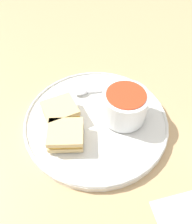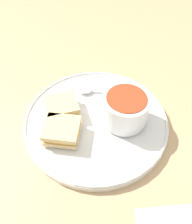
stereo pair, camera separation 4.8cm
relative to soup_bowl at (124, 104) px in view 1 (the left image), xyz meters
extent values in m
plane|color=tan|center=(-0.06, 0.00, -0.05)|extent=(2.40, 2.40, 0.00)
cylinder|color=white|center=(-0.06, 0.00, -0.05)|extent=(0.33, 0.33, 0.02)
torus|color=white|center=(-0.06, 0.00, -0.04)|extent=(0.33, 0.33, 0.01)
cylinder|color=white|center=(0.00, 0.00, -0.03)|extent=(0.06, 0.06, 0.01)
cylinder|color=white|center=(0.00, 0.00, 0.00)|extent=(0.10, 0.10, 0.07)
cylinder|color=red|center=(0.00, 0.00, 0.03)|extent=(0.08, 0.08, 0.01)
cube|color=silver|center=(-0.03, 0.08, -0.03)|extent=(0.10, 0.01, 0.00)
ellipsoid|color=silver|center=(-0.09, 0.08, -0.03)|extent=(0.04, 0.03, 0.01)
cube|color=#DBBC7F|center=(-0.14, 0.01, -0.03)|extent=(0.09, 0.09, 0.01)
cube|color=gold|center=(-0.14, 0.01, -0.02)|extent=(0.08, 0.08, 0.01)
cube|color=#DBBC7F|center=(-0.14, 0.01, -0.01)|extent=(0.09, 0.09, 0.01)
cube|color=#DBBC7F|center=(-0.13, -0.06, -0.03)|extent=(0.08, 0.07, 0.01)
cube|color=gold|center=(-0.13, -0.06, -0.02)|extent=(0.07, 0.07, 0.01)
cube|color=#DBBC7F|center=(-0.13, -0.06, -0.01)|extent=(0.08, 0.07, 0.01)
camera|label=1|loc=(-0.09, -0.32, 0.35)|focal=35.00mm
camera|label=2|loc=(-0.05, -0.32, 0.35)|focal=35.00mm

